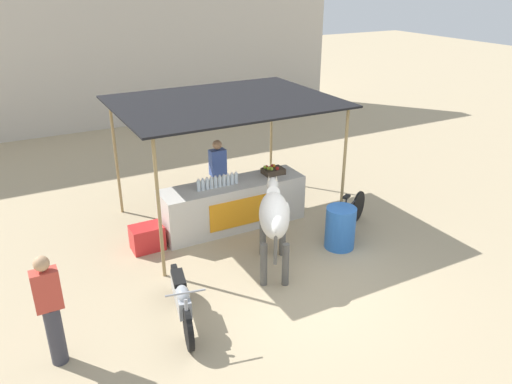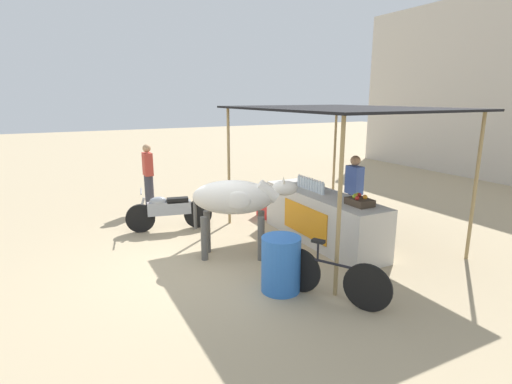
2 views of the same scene
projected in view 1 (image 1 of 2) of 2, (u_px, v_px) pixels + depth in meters
ground_plane at (289, 277)px, 8.68m from camera, size 60.00×60.00×0.00m
building_wall_far at (116, 33)px, 16.18m from camera, size 16.00×0.50×6.11m
stall_counter at (233, 205)px, 10.25m from camera, size 3.00×0.82×0.96m
stall_awning at (225, 106)px, 9.69m from camera, size 4.20×3.20×2.58m
water_bottle_row at (218, 182)px, 9.83m from camera, size 0.88×0.07×0.25m
fruit_crate at (273, 170)px, 10.49m from camera, size 0.44×0.32×0.18m
vendor_behind_counter at (218, 176)px, 10.72m from camera, size 0.34×0.22×1.65m
cooler_box at (147, 238)px, 9.47m from camera, size 0.60×0.44×0.48m
water_barrel at (340, 228)px, 9.47m from camera, size 0.57×0.57×0.82m
cow at (274, 215)px, 8.56m from camera, size 1.18×1.78×1.44m
motorcycle_parked at (181, 298)px, 7.39m from camera, size 0.60×1.78×0.90m
bicycle_leaning at (349, 215)px, 10.12m from camera, size 1.46×0.86×0.85m
passerby_on_street at (51, 310)px, 6.46m from camera, size 0.34×0.22×1.65m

